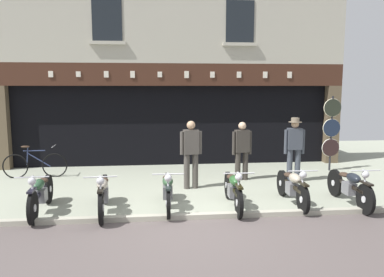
{
  "coord_description": "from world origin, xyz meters",
  "views": [
    {
      "loc": [
        -0.65,
        -7.0,
        2.57
      ],
      "look_at": [
        0.33,
        2.57,
        1.25
      ],
      "focal_mm": 35.28,
      "sensor_mm": 36.0,
      "label": 1
    }
  ],
  "objects_px": {
    "shopkeeper_center": "(242,148)",
    "leaning_bicycle": "(35,165)",
    "motorcycle_right": "(350,186)",
    "salesman_right": "(294,146)",
    "motorcycle_center_left": "(168,190)",
    "advert_board_near": "(87,113)",
    "salesman_left": "(191,151)",
    "tyre_sign_pole": "(331,129)",
    "motorcycle_left": "(103,193)",
    "motorcycle_center_right": "(292,186)",
    "motorcycle_far_left": "(41,193)",
    "motorcycle_center": "(233,189)"
  },
  "relations": [
    {
      "from": "motorcycle_left",
      "to": "leaning_bicycle",
      "type": "height_order",
      "value": "leaning_bicycle"
    },
    {
      "from": "motorcycle_far_left",
      "to": "advert_board_near",
      "type": "relative_size",
      "value": 2.0
    },
    {
      "from": "motorcycle_far_left",
      "to": "salesman_right",
      "type": "relative_size",
      "value": 1.14
    },
    {
      "from": "motorcycle_far_left",
      "to": "motorcycle_left",
      "type": "distance_m",
      "value": 1.27
    },
    {
      "from": "tyre_sign_pole",
      "to": "leaning_bicycle",
      "type": "height_order",
      "value": "tyre_sign_pole"
    },
    {
      "from": "motorcycle_center_left",
      "to": "leaning_bicycle",
      "type": "height_order",
      "value": "leaning_bicycle"
    },
    {
      "from": "motorcycle_left",
      "to": "leaning_bicycle",
      "type": "relative_size",
      "value": 1.12
    },
    {
      "from": "motorcycle_far_left",
      "to": "shopkeeper_center",
      "type": "height_order",
      "value": "shopkeeper_center"
    },
    {
      "from": "motorcycle_left",
      "to": "motorcycle_center_left",
      "type": "xyz_separation_m",
      "value": [
        1.32,
        0.16,
        -0.01
      ]
    },
    {
      "from": "motorcycle_far_left",
      "to": "motorcycle_left",
      "type": "xyz_separation_m",
      "value": [
        1.26,
        -0.11,
        -0.0
      ]
    },
    {
      "from": "motorcycle_right",
      "to": "salesman_left",
      "type": "height_order",
      "value": "salesman_left"
    },
    {
      "from": "shopkeeper_center",
      "to": "leaning_bicycle",
      "type": "height_order",
      "value": "shopkeeper_center"
    },
    {
      "from": "salesman_right",
      "to": "tyre_sign_pole",
      "type": "bearing_deg",
      "value": -140.25
    },
    {
      "from": "motorcycle_center_right",
      "to": "leaning_bicycle",
      "type": "height_order",
      "value": "leaning_bicycle"
    },
    {
      "from": "salesman_left",
      "to": "motorcycle_right",
      "type": "bearing_deg",
      "value": 146.53
    },
    {
      "from": "motorcycle_far_left",
      "to": "motorcycle_right",
      "type": "relative_size",
      "value": 1.02
    },
    {
      "from": "motorcycle_far_left",
      "to": "salesman_right",
      "type": "bearing_deg",
      "value": -165.01
    },
    {
      "from": "motorcycle_center_left",
      "to": "salesman_left",
      "type": "distance_m",
      "value": 1.77
    },
    {
      "from": "motorcycle_center_left",
      "to": "tyre_sign_pole",
      "type": "distance_m",
      "value": 6.08
    },
    {
      "from": "motorcycle_right",
      "to": "advert_board_near",
      "type": "xyz_separation_m",
      "value": [
        -6.37,
        4.79,
        1.3
      ]
    },
    {
      "from": "motorcycle_center_left",
      "to": "salesman_right",
      "type": "height_order",
      "value": "salesman_right"
    },
    {
      "from": "salesman_left",
      "to": "leaning_bicycle",
      "type": "relative_size",
      "value": 0.97
    },
    {
      "from": "salesman_left",
      "to": "tyre_sign_pole",
      "type": "height_order",
      "value": "tyre_sign_pole"
    },
    {
      "from": "motorcycle_left",
      "to": "leaning_bicycle",
      "type": "distance_m",
      "value": 4.05
    },
    {
      "from": "motorcycle_center_right",
      "to": "salesman_right",
      "type": "relative_size",
      "value": 1.11
    },
    {
      "from": "motorcycle_far_left",
      "to": "tyre_sign_pole",
      "type": "distance_m",
      "value": 8.39
    },
    {
      "from": "motorcycle_far_left",
      "to": "motorcycle_center_left",
      "type": "relative_size",
      "value": 1.02
    },
    {
      "from": "motorcycle_right",
      "to": "motorcycle_far_left",
      "type": "bearing_deg",
      "value": -0.58
    },
    {
      "from": "motorcycle_far_left",
      "to": "motorcycle_center_left",
      "type": "distance_m",
      "value": 2.59
    },
    {
      "from": "tyre_sign_pole",
      "to": "motorcycle_center_right",
      "type": "bearing_deg",
      "value": -127.09
    },
    {
      "from": "motorcycle_center_right",
      "to": "salesman_left",
      "type": "height_order",
      "value": "salesman_left"
    },
    {
      "from": "salesman_right",
      "to": "motorcycle_center_right",
      "type": "bearing_deg",
      "value": 71.57
    },
    {
      "from": "advert_board_near",
      "to": "motorcycle_far_left",
      "type": "bearing_deg",
      "value": -92.32
    },
    {
      "from": "motorcycle_far_left",
      "to": "motorcycle_center_right",
      "type": "relative_size",
      "value": 1.03
    },
    {
      "from": "motorcycle_far_left",
      "to": "advert_board_near",
      "type": "height_order",
      "value": "advert_board_near"
    },
    {
      "from": "motorcycle_far_left",
      "to": "motorcycle_right",
      "type": "xyz_separation_m",
      "value": [
        6.56,
        -0.11,
        -0.0
      ]
    },
    {
      "from": "motorcycle_right",
      "to": "advert_board_near",
      "type": "bearing_deg",
      "value": -36.6
    },
    {
      "from": "motorcycle_center_left",
      "to": "salesman_right",
      "type": "distance_m",
      "value": 4.04
    },
    {
      "from": "salesman_left",
      "to": "motorcycle_center_left",
      "type": "bearing_deg",
      "value": 60.93
    },
    {
      "from": "motorcycle_right",
      "to": "shopkeeper_center",
      "type": "distance_m",
      "value": 3.09
    },
    {
      "from": "motorcycle_right",
      "to": "leaning_bicycle",
      "type": "xyz_separation_m",
      "value": [
        -7.63,
        3.31,
        -0.05
      ]
    },
    {
      "from": "advert_board_near",
      "to": "shopkeeper_center",
      "type": "bearing_deg",
      "value": -27.43
    },
    {
      "from": "salesman_left",
      "to": "shopkeeper_center",
      "type": "xyz_separation_m",
      "value": [
        1.48,
        0.73,
        -0.07
      ]
    },
    {
      "from": "motorcycle_center",
      "to": "leaning_bicycle",
      "type": "xyz_separation_m",
      "value": [
        -5.06,
        3.24,
        -0.04
      ]
    },
    {
      "from": "motorcycle_left",
      "to": "salesman_right",
      "type": "height_order",
      "value": "salesman_right"
    },
    {
      "from": "salesman_left",
      "to": "advert_board_near",
      "type": "distance_m",
      "value": 4.4
    },
    {
      "from": "motorcycle_left",
      "to": "motorcycle_center_left",
      "type": "height_order",
      "value": "motorcycle_left"
    },
    {
      "from": "shopkeeper_center",
      "to": "advert_board_near",
      "type": "height_order",
      "value": "advert_board_near"
    },
    {
      "from": "advert_board_near",
      "to": "tyre_sign_pole",
      "type": "bearing_deg",
      "value": -11.09
    },
    {
      "from": "motorcycle_right",
      "to": "salesman_right",
      "type": "xyz_separation_m",
      "value": [
        -0.47,
        2.1,
        0.55
      ]
    }
  ]
}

